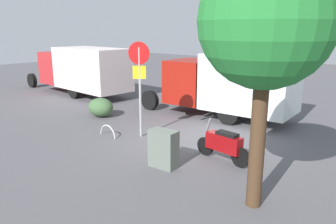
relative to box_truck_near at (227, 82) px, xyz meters
The scene contains 9 objects.
ground_plane 4.01m from the box_truck_near, 100.50° to the left, with size 60.00×60.00×0.00m, color #525054.
box_truck_near is the anchor object (origin of this frame).
box_truck_far 9.02m from the box_truck_near, ahead, with size 8.33×2.52×2.70m.
motorcycle 5.06m from the box_truck_near, 119.96° to the left, with size 1.81×0.55×1.20m.
stop_sign 4.41m from the box_truck_near, 77.95° to the left, with size 0.71×0.33×3.30m.
street_tree 7.67m from the box_truck_near, 125.56° to the left, with size 2.62×2.62×5.16m.
utility_cabinet 5.98m from the box_truck_near, 104.18° to the left, with size 0.78×0.42×1.05m, color slate.
bike_rack_hoop 5.56m from the box_truck_near, 70.13° to the left, with size 0.85×0.85×0.05m, color #B7B7BC.
shrub_near_sign 5.55m from the box_truck_near, 39.71° to the left, with size 1.19×0.98×0.81m, color #40613A.
Camera 1 is at (-6.35, 8.36, 3.70)m, focal length 34.96 mm.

